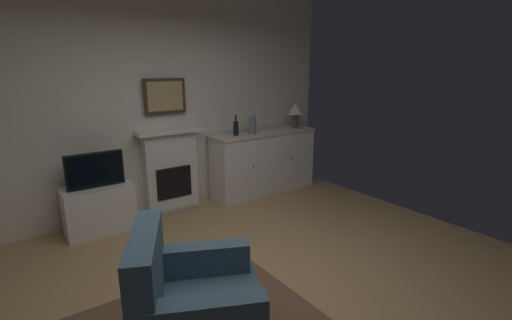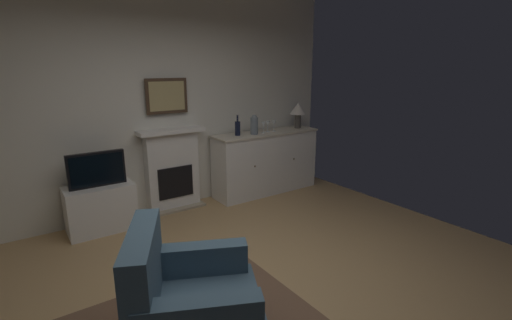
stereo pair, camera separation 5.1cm
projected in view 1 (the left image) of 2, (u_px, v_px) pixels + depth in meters
The scene contains 14 objects.
ground_plane at pixel (263, 298), 3.10m from camera, with size 5.48×4.83×0.10m, color tan.
wall_rear at pixel (151, 98), 4.59m from camera, with size 5.48×0.06×2.99m, color silver.
fireplace_unit at pixel (171, 170), 4.81m from camera, with size 0.87×0.30×1.10m.
framed_picture at pixel (165, 96), 4.60m from camera, with size 0.55×0.04×0.45m.
sideboard_cabinet at pixel (264, 162), 5.50m from camera, with size 1.68×0.49×0.94m.
table_lamp at pixel (296, 110), 5.67m from camera, with size 0.26×0.26×0.40m.
wine_bottle at pixel (236, 128), 5.08m from camera, with size 0.08×0.08×0.29m.
wine_glass_left at pixel (262, 125), 5.27m from camera, with size 0.07×0.07×0.16m.
wine_glass_center at pixel (266, 124), 5.37m from camera, with size 0.07×0.07×0.16m.
wine_glass_right at pixel (272, 123), 5.42m from camera, with size 0.07×0.07×0.16m.
vase_decorative at pixel (252, 125), 5.17m from camera, with size 0.11×0.11×0.28m.
tv_cabinet at pixel (99, 209), 4.20m from camera, with size 0.75×0.42×0.55m.
tv_set at pixel (95, 170), 4.06m from camera, with size 0.62×0.07×0.40m.
armchair at pixel (192, 306), 2.33m from camera, with size 1.06×1.03×0.92m.
Camera 1 is at (-1.64, -2.15, 1.89)m, focal length 25.26 mm.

